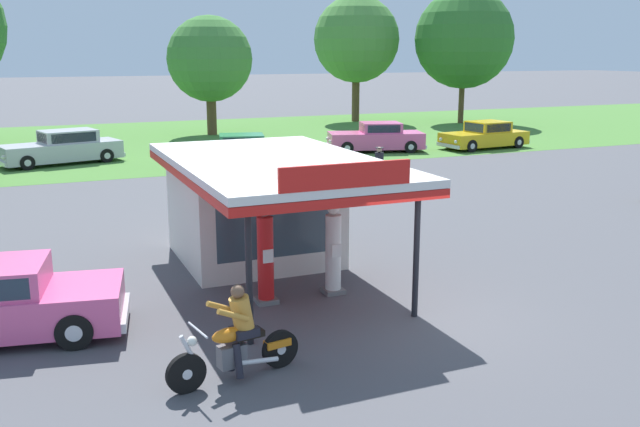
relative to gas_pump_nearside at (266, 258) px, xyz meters
name	(u,v)px	position (x,y,z in m)	size (l,w,h in m)	color
ground_plane	(412,316)	(2.41, -1.88, -0.97)	(300.00, 300.00, 0.00)	#4C4C51
grass_verge_strip	(152,142)	(2.41, 28.12, -0.97)	(120.00, 24.00, 0.01)	#477A33
service_station_kiosk	(258,198)	(0.77, 2.77, 0.66)	(4.30, 7.57, 3.23)	silver
gas_pump_nearside	(266,258)	(0.00, 0.00, 0.00)	(0.44, 0.44, 2.12)	slate
gas_pump_offside	(333,252)	(1.53, 0.00, -0.05)	(0.44, 0.44, 2.02)	slate
motorcycle_with_rider	(237,341)	(-1.54, -3.11, -0.32)	(2.28, 0.73, 1.58)	black
parked_car_back_row_far_right	(376,138)	(12.69, 19.36, -0.27)	(5.41, 3.23, 1.53)	#E55993
parked_car_back_row_far_left	(63,148)	(-2.81, 21.43, -0.25)	(5.79, 3.20, 1.56)	#B7B7BC
parked_car_back_row_right	(234,151)	(4.43, 17.70, -0.31)	(5.47, 3.01, 1.44)	#2D844C
parked_car_second_row_spare	(485,136)	(18.71, 18.14, -0.31)	(5.20, 2.41, 1.46)	gold
bystander_leaning_by_kiosk	(379,166)	(8.12, 10.39, -0.13)	(0.35, 0.35, 1.58)	black
tree_oak_centre	(210,59)	(6.62, 30.31, 3.73)	(5.32, 5.32, 7.39)	brown
tree_oak_far_right	(356,40)	(18.87, 34.61, 5.08)	(6.37, 6.37, 9.25)	brown
tree_oak_left	(463,40)	(25.52, 30.52, 5.01)	(7.14, 7.14, 9.65)	brown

